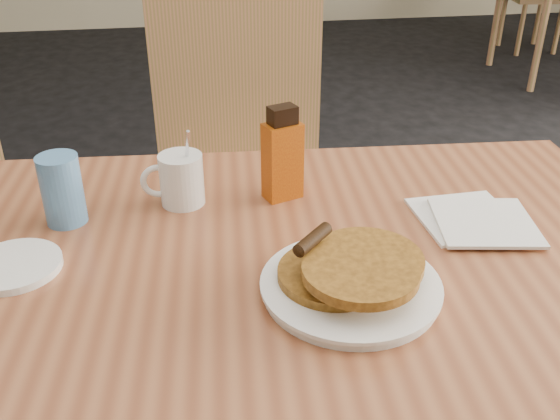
# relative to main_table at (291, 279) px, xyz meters

# --- Properties ---
(main_table) EXTENTS (1.34, 0.95, 0.75)m
(main_table) POSITION_rel_main_table_xyz_m (0.00, 0.00, 0.00)
(main_table) COLOR #A05D38
(main_table) RESTS_ON floor
(chair_main_far) EXTENTS (0.48, 0.48, 1.04)m
(chair_main_far) POSITION_rel_main_table_xyz_m (-0.00, 0.78, -0.09)
(chair_main_far) COLOR #B67A56
(chair_main_far) RESTS_ON floor
(pancake_plate) EXTENTS (0.26, 0.26, 0.08)m
(pancake_plate) POSITION_rel_main_table_xyz_m (0.07, -0.10, 0.06)
(pancake_plate) COLOR white
(pancake_plate) RESTS_ON main_table
(coffee_mug) EXTENTS (0.11, 0.08, 0.15)m
(coffee_mug) POSITION_rel_main_table_xyz_m (-0.16, 0.21, 0.09)
(coffee_mug) COLOR white
(coffee_mug) RESTS_ON main_table
(syrup_bottle) EXTENTS (0.08, 0.06, 0.17)m
(syrup_bottle) POSITION_rel_main_table_xyz_m (0.02, 0.20, 0.12)
(syrup_bottle) COLOR maroon
(syrup_bottle) RESTS_ON main_table
(napkin_stack) EXTENTS (0.20, 0.21, 0.01)m
(napkin_stack) POSITION_rel_main_table_xyz_m (0.33, 0.06, 0.05)
(napkin_stack) COLOR white
(napkin_stack) RESTS_ON main_table
(blue_tumbler) EXTENTS (0.08, 0.08, 0.12)m
(blue_tumbler) POSITION_rel_main_table_xyz_m (-0.36, 0.17, 0.10)
(blue_tumbler) COLOR #5289C2
(blue_tumbler) RESTS_ON main_table
(side_saucer) EXTENTS (0.15, 0.15, 0.01)m
(side_saucer) POSITION_rel_main_table_xyz_m (-0.42, 0.03, 0.05)
(side_saucer) COLOR white
(side_saucer) RESTS_ON main_table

